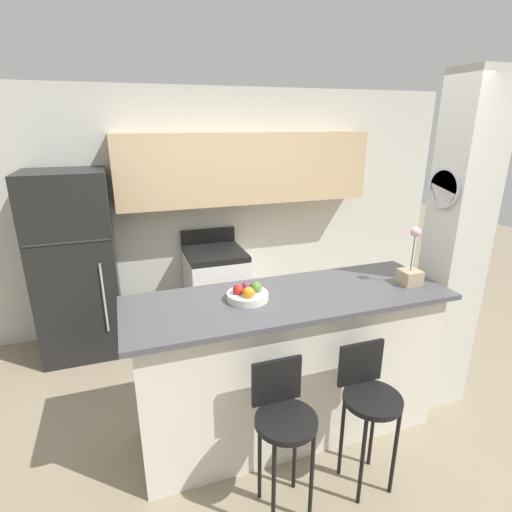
{
  "coord_description": "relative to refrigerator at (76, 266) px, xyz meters",
  "views": [
    {
      "loc": [
        -1.02,
        -2.25,
        2.21
      ],
      "look_at": [
        0.0,
        0.71,
        1.15
      ],
      "focal_mm": 28.0,
      "sensor_mm": 36.0,
      "label": 1
    }
  ],
  "objects": [
    {
      "name": "ground_plane",
      "position": [
        1.48,
        -1.68,
        -0.9
      ],
      "size": [
        14.0,
        14.0,
        0.0
      ],
      "primitive_type": "plane",
      "color": "gray"
    },
    {
      "name": "wall_back",
      "position": [
        1.61,
        0.3,
        0.57
      ],
      "size": [
        5.6,
        0.38,
        2.55
      ],
      "color": "silver",
      "rests_on": "ground_plane"
    },
    {
      "name": "pillar_right",
      "position": [
        2.81,
        -1.71,
        0.38
      ],
      "size": [
        0.38,
        0.32,
        2.55
      ],
      "color": "silver",
      "rests_on": "ground_plane"
    },
    {
      "name": "counter_bar",
      "position": [
        1.48,
        -1.68,
        -0.35
      ],
      "size": [
        2.21,
        0.74,
        1.09
      ],
      "color": "silver",
      "rests_on": "ground_plane"
    },
    {
      "name": "refrigerator",
      "position": [
        0.0,
        0.0,
        0.0
      ],
      "size": [
        0.73,
        0.66,
        1.79
      ],
      "color": "black",
      "rests_on": "ground_plane"
    },
    {
      "name": "stove_range",
      "position": [
        1.36,
        0.0,
        -0.44
      ],
      "size": [
        0.61,
        0.66,
        1.07
      ],
      "color": "white",
      "rests_on": "ground_plane"
    },
    {
      "name": "bar_stool_left",
      "position": [
        1.21,
        -2.25,
        -0.28
      ],
      "size": [
        0.35,
        0.35,
        0.94
      ],
      "color": "black",
      "rests_on": "ground_plane"
    },
    {
      "name": "bar_stool_right",
      "position": [
        1.76,
        -2.25,
        -0.28
      ],
      "size": [
        0.35,
        0.35,
        0.94
      ],
      "color": "black",
      "rests_on": "ground_plane"
    },
    {
      "name": "orchid_vase",
      "position": [
        2.38,
        -1.77,
        0.3
      ],
      "size": [
        0.14,
        0.14,
        0.42
      ],
      "color": "tan",
      "rests_on": "counter_bar"
    },
    {
      "name": "fruit_bowl",
      "position": [
        1.19,
        -1.65,
        0.23
      ],
      "size": [
        0.27,
        0.27,
        0.12
      ],
      "color": "silver",
      "rests_on": "counter_bar"
    },
    {
      "name": "trash_bin",
      "position": [
        0.59,
        -0.22,
        -0.71
      ],
      "size": [
        0.28,
        0.28,
        0.38
      ],
      "color": "#59595B",
      "rests_on": "ground_plane"
    }
  ]
}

